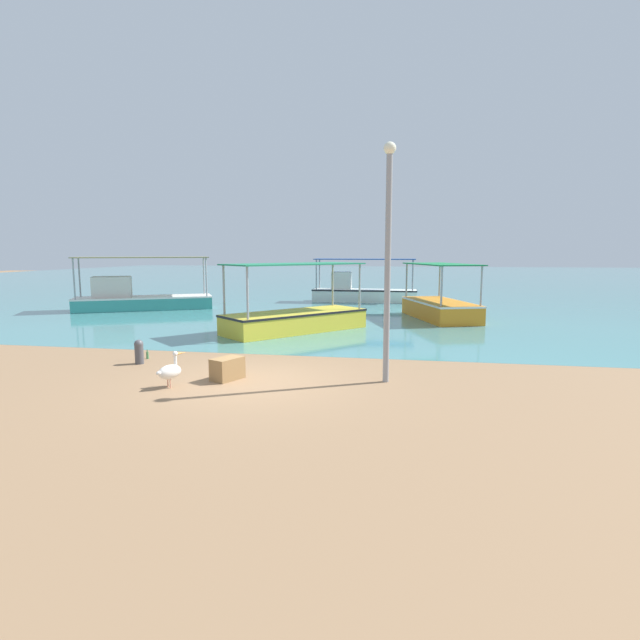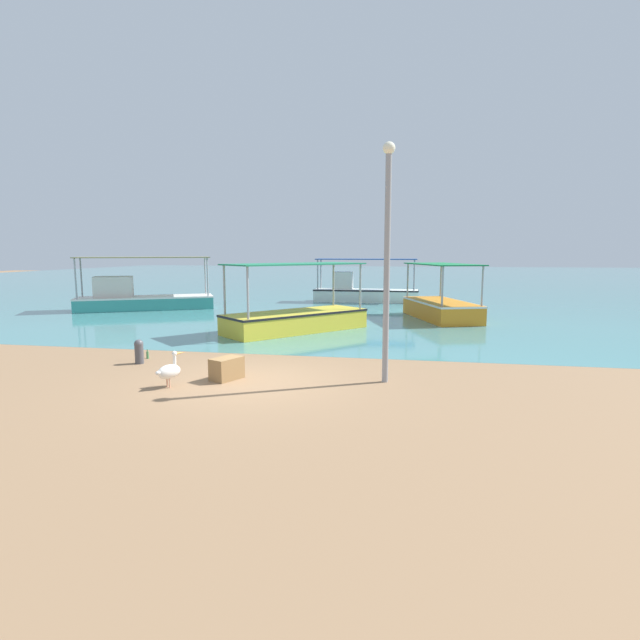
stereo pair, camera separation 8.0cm
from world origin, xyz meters
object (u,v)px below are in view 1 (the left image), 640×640
at_px(fishing_boat_center, 138,297).
at_px(glass_bottle, 147,355).
at_px(lamp_post, 388,250).
at_px(cargo_crate, 227,369).
at_px(fishing_boat_far_right, 361,291).
at_px(fishing_boat_near_left, 440,307).
at_px(fishing_boat_near_right, 295,317).
at_px(pelican, 170,371).
at_px(mooring_bollard, 139,351).

bearing_deg(fishing_boat_center, glass_bottle, -58.92).
height_order(lamp_post, glass_bottle, lamp_post).
xyz_separation_m(cargo_crate, glass_bottle, (-3.05, 1.78, -0.16)).
bearing_deg(lamp_post, fishing_boat_far_right, 97.22).
xyz_separation_m(fishing_boat_far_right, fishing_boat_center, (-11.09, -6.16, 0.02)).
bearing_deg(fishing_boat_near_left, cargo_crate, -114.90).
bearing_deg(fishing_boat_near_right, pelican, -96.63).
height_order(fishing_boat_center, lamp_post, lamp_post).
distance_m(lamp_post, glass_bottle, 7.49).
height_order(fishing_boat_near_left, fishing_boat_near_right, fishing_boat_near_right).
distance_m(mooring_bollard, glass_bottle, 0.67).
height_order(fishing_boat_near_left, mooring_bollard, fishing_boat_near_left).
height_order(fishing_boat_far_right, mooring_bollard, fishing_boat_far_right).
relative_size(fishing_boat_near_left, fishing_boat_near_right, 0.97).
height_order(lamp_post, mooring_bollard, lamp_post).
distance_m(fishing_boat_near_right, lamp_post, 8.25).
relative_size(pelican, lamp_post, 0.15).
bearing_deg(pelican, fishing_boat_near_left, 62.98).
bearing_deg(fishing_boat_near_right, glass_bottle, -118.34).
bearing_deg(fishing_boat_center, mooring_bollard, -59.86).
height_order(fishing_boat_near_right, pelican, fishing_boat_near_right).
xyz_separation_m(fishing_boat_center, mooring_bollard, (6.80, -11.72, -0.31)).
xyz_separation_m(fishing_boat_near_left, glass_bottle, (-8.63, -10.22, -0.44)).
bearing_deg(mooring_bollard, glass_bottle, 100.06).
bearing_deg(fishing_boat_near_left, fishing_boat_near_right, -140.42).
bearing_deg(fishing_boat_center, cargo_crate, -52.90).
bearing_deg(pelican, cargo_crate, 41.65).
distance_m(fishing_boat_near_left, fishing_boat_center, 15.34).
distance_m(fishing_boat_near_left, fishing_boat_far_right, 8.21).
relative_size(fishing_boat_far_right, glass_bottle, 23.13).
relative_size(mooring_bollard, glass_bottle, 2.44).
bearing_deg(cargo_crate, glass_bottle, 149.69).
distance_m(fishing_boat_near_left, fishing_boat_near_right, 7.29).
height_order(cargo_crate, glass_bottle, cargo_crate).
xyz_separation_m(fishing_boat_center, glass_bottle, (6.69, -11.10, -0.56)).
bearing_deg(lamp_post, fishing_boat_near_right, 118.49).
height_order(lamp_post, cargo_crate, lamp_post).
bearing_deg(pelican, fishing_boat_near_right, 83.37).
height_order(fishing_boat_near_left, fishing_boat_center, fishing_boat_center).
bearing_deg(fishing_boat_center, pelican, -57.62).
xyz_separation_m(mooring_bollard, cargo_crate, (2.94, -1.17, -0.09)).
height_order(fishing_boat_near_right, cargo_crate, fishing_boat_near_right).
relative_size(fishing_boat_near_right, glass_bottle, 20.42).
bearing_deg(pelican, fishing_boat_far_right, 83.27).
xyz_separation_m(pelican, cargo_crate, (1.01, 0.89, -0.11)).
distance_m(fishing_boat_far_right, glass_bottle, 17.82).
bearing_deg(mooring_bollard, fishing_boat_near_left, 51.83).
bearing_deg(fishing_boat_near_left, fishing_boat_far_right, 120.98).
xyz_separation_m(mooring_bollard, glass_bottle, (-0.11, 0.61, -0.25)).
relative_size(fishing_boat_center, pelican, 8.74).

